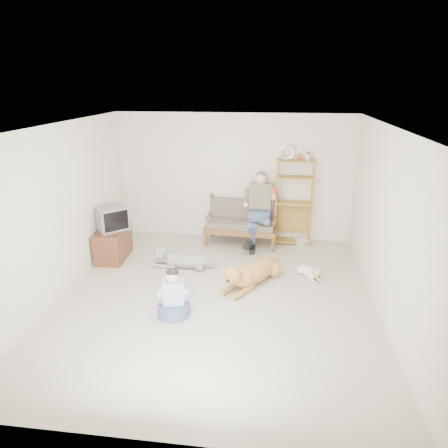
# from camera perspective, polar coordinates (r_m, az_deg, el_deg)

# --- Properties ---
(floor) EXTENTS (5.50, 5.50, 0.00)m
(floor) POSITION_cam_1_polar(r_m,az_deg,el_deg) (6.53, -1.20, -10.61)
(floor) COLOR beige
(floor) RESTS_ON ground
(ceiling) EXTENTS (5.50, 5.50, 0.00)m
(ceiling) POSITION_cam_1_polar(r_m,az_deg,el_deg) (5.67, -1.40, 13.66)
(ceiling) COLOR white
(ceiling) RESTS_ON ground
(wall_back) EXTENTS (5.00, 0.00, 5.00)m
(wall_back) POSITION_cam_1_polar(r_m,az_deg,el_deg) (8.59, 1.41, 6.62)
(wall_back) COLOR beige
(wall_back) RESTS_ON ground
(wall_front) EXTENTS (5.00, 0.00, 5.00)m
(wall_front) POSITION_cam_1_polar(r_m,az_deg,el_deg) (3.53, -8.04, -13.98)
(wall_front) COLOR beige
(wall_front) RESTS_ON ground
(wall_left) EXTENTS (0.00, 5.50, 5.50)m
(wall_left) POSITION_cam_1_polar(r_m,az_deg,el_deg) (6.78, -22.68, 1.47)
(wall_left) COLOR beige
(wall_left) RESTS_ON ground
(wall_right) EXTENTS (0.00, 5.50, 5.50)m
(wall_right) POSITION_cam_1_polar(r_m,az_deg,el_deg) (6.13, 22.48, -0.35)
(wall_right) COLOR beige
(wall_right) RESTS_ON ground
(loveseat) EXTENTS (1.55, 0.80, 0.95)m
(loveseat) POSITION_cam_1_polar(r_m,az_deg,el_deg) (8.50, 2.53, 0.38)
(loveseat) COLOR brown
(loveseat) RESTS_ON ground
(man) EXTENTS (0.59, 0.85, 1.38)m
(man) POSITION_cam_1_polar(r_m,az_deg,el_deg) (8.21, 4.87, 1.35)
(man) COLOR #485F85
(man) RESTS_ON loveseat
(etagere) EXTENTS (0.80, 0.35, 2.10)m
(etagere) POSITION_cam_1_polar(r_m,az_deg,el_deg) (8.48, 9.93, 3.16)
(etagere) COLOR #AD8236
(etagere) RESTS_ON ground
(book_stack) EXTENTS (0.28, 0.25, 0.15)m
(book_stack) POSITION_cam_1_polar(r_m,az_deg,el_deg) (8.69, 10.96, -2.42)
(book_stack) COLOR silver
(book_stack) RESTS_ON ground
(tv_stand) EXTENTS (0.55, 0.93, 0.60)m
(tv_stand) POSITION_cam_1_polar(r_m,az_deg,el_deg) (8.12, -15.59, -2.72)
(tv_stand) COLOR brown
(tv_stand) RESTS_ON ground
(crt_tv) EXTENTS (0.70, 0.70, 0.46)m
(crt_tv) POSITION_cam_1_polar(r_m,az_deg,el_deg) (7.92, -15.73, 0.81)
(crt_tv) COLOR slate
(crt_tv) RESTS_ON tv_stand
(wall_outlet) EXTENTS (0.12, 0.02, 0.08)m
(wall_outlet) POSITION_cam_1_polar(r_m,az_deg,el_deg) (9.08, -6.53, 0.31)
(wall_outlet) COLOR silver
(wall_outlet) RESTS_ON ground
(golden_retriever) EXTENTS (1.01, 1.50, 0.51)m
(golden_retriever) POSITION_cam_1_polar(r_m,az_deg,el_deg) (6.89, 3.91, -6.99)
(golden_retriever) COLOR #BC8B41
(golden_retriever) RESTS_ON ground
(shaggy_dog) EXTENTS (1.30, 0.31, 0.38)m
(shaggy_dog) POSITION_cam_1_polar(r_m,az_deg,el_deg) (7.54, -6.25, -5.04)
(shaggy_dog) COLOR white
(shaggy_dog) RESTS_ON ground
(terrier) EXTENTS (0.43, 0.62, 0.26)m
(terrier) POSITION_cam_1_polar(r_m,az_deg,el_deg) (7.27, 12.32, -6.77)
(terrier) COLOR white
(terrier) RESTS_ON ground
(child) EXTENTS (0.49, 0.49, 0.77)m
(child) POSITION_cam_1_polar(r_m,az_deg,el_deg) (6.04, -7.23, -10.50)
(child) COLOR #485F85
(child) RESTS_ON ground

